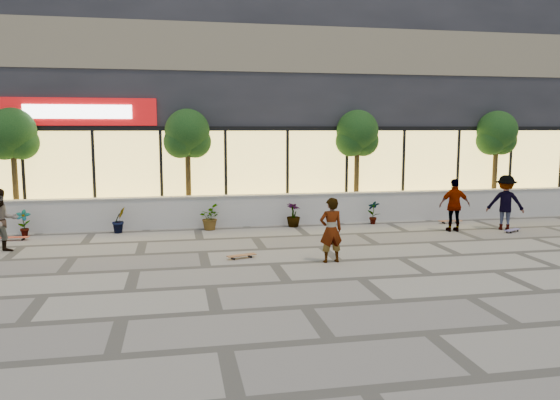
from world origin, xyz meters
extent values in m
plane|color=gray|center=(0.00, 0.00, 0.00)|extent=(80.00, 80.00, 0.00)
cube|color=silver|center=(0.00, 7.00, 0.50)|extent=(22.00, 0.35, 1.00)
cube|color=#B2AFA8|center=(0.00, 7.00, 1.02)|extent=(22.00, 0.42, 0.04)
cube|color=#232428|center=(0.00, 12.50, 4.25)|extent=(24.00, 9.00, 8.50)
cube|color=#FFD966|center=(0.00, 7.98, 1.70)|extent=(23.04, 0.05, 3.00)
cube|color=black|center=(0.00, 7.95, 3.25)|extent=(23.04, 0.08, 0.15)
cube|color=#AB0C0E|center=(-7.00, 7.93, 3.80)|extent=(5.00, 0.10, 0.90)
cube|color=white|center=(-7.00, 7.86, 3.80)|extent=(3.40, 0.06, 0.45)
cube|color=brown|center=(0.00, 7.98, 6.00)|extent=(21.60, 0.05, 1.60)
imported|color=#113612|center=(-8.50, 6.45, 0.41)|extent=(0.43, 0.29, 0.81)
imported|color=#113612|center=(-5.70, 6.45, 0.41)|extent=(0.57, 0.57, 0.81)
imported|color=#113612|center=(-2.90, 6.45, 0.41)|extent=(0.68, 0.77, 0.81)
imported|color=#113612|center=(-0.10, 6.45, 0.41)|extent=(0.64, 0.64, 0.81)
imported|color=#113612|center=(2.70, 6.45, 0.41)|extent=(0.46, 0.35, 0.81)
cylinder|color=#453418|center=(-9.00, 7.70, 1.62)|extent=(0.18, 0.18, 3.24)
sphere|color=#113612|center=(-9.00, 7.70, 3.17)|extent=(1.50, 1.50, 1.50)
sphere|color=#113612|center=(-9.25, 7.65, 2.81)|extent=(1.10, 1.10, 1.10)
sphere|color=#113612|center=(-8.75, 7.75, 2.81)|extent=(1.10, 1.10, 1.10)
cylinder|color=#453418|center=(-3.50, 7.70, 1.62)|extent=(0.18, 0.18, 3.24)
sphere|color=#113612|center=(-3.50, 7.70, 3.17)|extent=(1.50, 1.50, 1.50)
sphere|color=#113612|center=(-3.75, 7.65, 2.81)|extent=(1.10, 1.10, 1.10)
sphere|color=#113612|center=(-3.25, 7.75, 2.81)|extent=(1.10, 1.10, 1.10)
cylinder|color=#453418|center=(2.50, 7.70, 1.62)|extent=(0.18, 0.18, 3.24)
sphere|color=#113612|center=(2.50, 7.70, 3.17)|extent=(1.50, 1.50, 1.50)
sphere|color=#113612|center=(2.25, 7.65, 2.81)|extent=(1.10, 1.10, 1.10)
sphere|color=#113612|center=(2.75, 7.75, 2.81)|extent=(1.10, 1.10, 1.10)
cylinder|color=#453418|center=(8.00, 7.70, 1.62)|extent=(0.18, 0.18, 3.24)
sphere|color=#113612|center=(8.00, 7.70, 3.17)|extent=(1.50, 1.50, 1.50)
sphere|color=#113612|center=(7.75, 7.65, 2.81)|extent=(1.10, 1.10, 1.10)
sphere|color=#113612|center=(8.25, 7.75, 2.81)|extent=(1.10, 1.10, 1.10)
imported|color=silver|center=(-0.24, 1.54, 0.80)|extent=(0.61, 0.43, 1.60)
imported|color=tan|center=(-8.45, 4.21, 0.85)|extent=(1.04, 0.98, 1.70)
imported|color=white|center=(4.74, 4.70, 0.84)|extent=(1.03, 0.52, 1.68)
imported|color=maroon|center=(6.50, 4.66, 0.89)|extent=(1.32, 1.12, 1.77)
cube|color=brown|center=(-2.34, 2.34, 0.08)|extent=(0.78, 0.42, 0.02)
cylinder|color=black|center=(-2.14, 2.47, 0.03)|extent=(0.06, 0.04, 0.05)
cylinder|color=black|center=(-2.09, 2.34, 0.03)|extent=(0.06, 0.04, 0.05)
cylinder|color=black|center=(-2.58, 2.33, 0.03)|extent=(0.06, 0.04, 0.05)
cylinder|color=black|center=(-2.54, 2.20, 0.03)|extent=(0.06, 0.04, 0.05)
cube|color=#C43F24|center=(-8.63, 5.82, 0.09)|extent=(0.84, 0.26, 0.02)
cylinder|color=black|center=(-8.37, 5.88, 0.03)|extent=(0.06, 0.04, 0.06)
cylinder|color=black|center=(-8.37, 5.73, 0.03)|extent=(0.06, 0.04, 0.06)
cylinder|color=black|center=(-8.88, 5.91, 0.03)|extent=(0.06, 0.04, 0.06)
cylinder|color=black|center=(-8.89, 5.76, 0.03)|extent=(0.06, 0.04, 0.06)
cube|color=#975531|center=(5.37, 6.08, 0.09)|extent=(0.81, 0.27, 0.02)
cylinder|color=black|center=(5.62, 6.13, 0.03)|extent=(0.06, 0.03, 0.06)
cylinder|color=black|center=(5.61, 5.99, 0.03)|extent=(0.06, 0.03, 0.06)
cylinder|color=black|center=(5.13, 6.17, 0.03)|extent=(0.06, 0.03, 0.06)
cylinder|color=black|center=(5.12, 6.02, 0.03)|extent=(0.06, 0.03, 0.06)
cube|color=#504B89|center=(6.50, 4.21, 0.08)|extent=(0.72, 0.50, 0.02)
cylinder|color=black|center=(6.66, 4.37, 0.03)|extent=(0.06, 0.05, 0.05)
cylinder|color=black|center=(6.72, 4.26, 0.03)|extent=(0.06, 0.05, 0.05)
cylinder|color=black|center=(6.28, 4.16, 0.03)|extent=(0.06, 0.05, 0.05)
cylinder|color=black|center=(6.34, 4.05, 0.03)|extent=(0.06, 0.05, 0.05)
camera|label=1|loc=(-3.93, -11.05, 3.26)|focal=35.00mm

